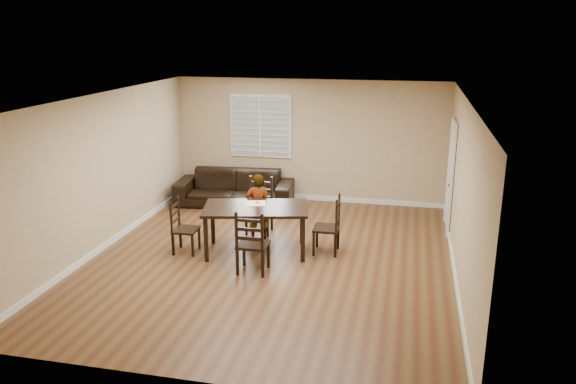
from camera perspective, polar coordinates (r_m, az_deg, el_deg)
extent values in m
plane|color=brown|center=(9.56, -1.73, -6.80)|extent=(7.00, 7.00, 0.00)
cube|color=tan|center=(12.44, 2.17, 5.19)|extent=(6.00, 0.04, 2.70)
cube|color=tan|center=(5.97, -10.14, -7.67)|extent=(6.00, 0.04, 2.70)
cube|color=tan|center=(10.25, -18.30, 1.94)|extent=(0.04, 7.00, 2.70)
cube|color=tan|center=(8.88, 17.30, -0.11)|extent=(0.04, 7.00, 2.70)
cube|color=white|center=(8.85, -1.88, 9.49)|extent=(6.00, 7.00, 0.04)
cube|color=white|center=(12.58, -2.83, 6.70)|extent=(1.40, 0.08, 1.40)
cube|color=white|center=(11.08, 16.18, 1.43)|extent=(0.06, 0.94, 2.05)
cylinder|color=#332114|center=(10.81, 16.08, 0.66)|extent=(0.06, 0.06, 0.02)
cube|color=white|center=(12.74, 2.09, -0.57)|extent=(6.00, 0.03, 0.10)
cube|color=white|center=(10.62, -17.61, -4.87)|extent=(0.03, 7.00, 0.10)
cube|color=white|center=(9.32, 16.54, -7.80)|extent=(0.03, 7.00, 0.10)
cube|color=black|center=(9.57, -3.31, -1.66)|extent=(1.93, 1.34, 0.05)
cube|color=black|center=(9.41, -8.31, -4.81)|extent=(0.08, 0.08, 0.78)
cube|color=black|center=(9.30, 1.52, -4.87)|extent=(0.08, 0.08, 0.78)
cube|color=black|center=(10.18, -7.64, -3.13)|extent=(0.08, 0.08, 0.78)
cube|color=black|center=(10.08, 1.42, -3.17)|extent=(0.08, 0.08, 0.78)
cube|color=black|center=(10.62, -2.96, -1.80)|extent=(0.49, 0.46, 0.04)
cube|color=black|center=(10.78, -2.73, -1.10)|extent=(0.47, 0.06, 1.05)
cube|color=black|center=(10.57, -4.25, -3.27)|extent=(0.04, 0.04, 0.43)
cube|color=black|center=(10.48, -2.08, -3.40)|extent=(0.04, 0.04, 0.43)
cube|color=black|center=(10.92, -3.77, -2.61)|extent=(0.04, 0.04, 0.43)
cube|color=black|center=(10.83, -1.66, -2.74)|extent=(0.04, 0.04, 0.43)
cube|color=black|center=(8.94, -3.58, -5.37)|extent=(0.48, 0.45, 0.04)
cube|color=black|center=(8.73, -3.93, -5.40)|extent=(0.47, 0.05, 1.05)
cube|color=black|center=(9.15, -2.00, -6.42)|extent=(0.04, 0.04, 0.43)
cube|color=black|center=(9.25, -4.49, -6.21)|extent=(0.04, 0.04, 0.43)
cube|color=black|center=(8.81, -2.58, -7.35)|extent=(0.04, 0.04, 0.43)
cube|color=black|center=(8.91, -5.16, -7.12)|extent=(0.04, 0.04, 0.43)
cube|color=black|center=(9.85, -10.33, -3.80)|extent=(0.42, 0.45, 0.04)
cube|color=black|center=(9.89, -11.33, -3.37)|extent=(0.06, 0.43, 0.95)
cube|color=black|center=(9.71, -9.67, -5.41)|extent=(0.04, 0.04, 0.39)
cube|color=black|center=(10.03, -9.00, -4.65)|extent=(0.04, 0.04, 0.39)
cube|color=black|center=(9.82, -11.56, -5.26)|extent=(0.04, 0.04, 0.39)
cube|color=black|center=(10.14, -10.84, -4.51)|extent=(0.04, 0.04, 0.39)
cube|color=black|center=(9.69, 3.90, -3.70)|extent=(0.44, 0.47, 0.04)
cube|color=black|center=(9.65, 5.05, -3.37)|extent=(0.05, 0.46, 1.02)
cube|color=black|center=(9.98, 2.97, -4.48)|extent=(0.04, 0.04, 0.42)
cube|color=black|center=(9.61, 2.62, -5.31)|extent=(0.04, 0.04, 0.42)
cube|color=black|center=(9.94, 5.07, -4.62)|extent=(0.04, 0.04, 0.42)
cube|color=black|center=(9.57, 4.81, -5.46)|extent=(0.04, 0.04, 0.42)
imported|color=gray|center=(10.23, -3.08, -1.51)|extent=(0.53, 0.44, 1.24)
cube|color=white|center=(9.75, -3.24, -1.15)|extent=(0.39, 0.39, 0.00)
torus|color=#DD8C4F|center=(9.75, -3.12, -1.05)|extent=(0.10, 0.10, 0.03)
torus|color=silver|center=(9.74, -3.12, -0.99)|extent=(0.09, 0.09, 0.02)
imported|color=black|center=(12.39, -5.45, 0.42)|extent=(2.62, 1.21, 0.74)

